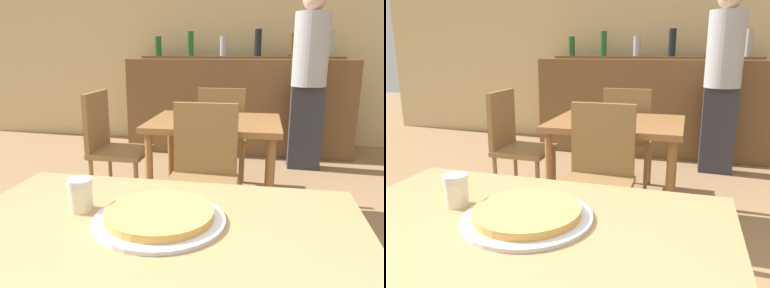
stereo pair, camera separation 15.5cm
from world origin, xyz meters
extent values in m
cube|color=#D1B784|center=(0.00, 4.07, 1.40)|extent=(8.00, 0.05, 2.80)
cube|color=#A87F51|center=(0.00, 0.00, 0.71)|extent=(1.18, 0.74, 0.04)
cylinder|color=#A87F51|center=(-0.53, 0.31, 0.34)|extent=(0.05, 0.05, 0.69)
cube|color=brown|center=(-0.04, 1.64, 0.71)|extent=(0.91, 0.72, 0.04)
cylinder|color=brown|center=(-0.43, 1.34, 0.34)|extent=(0.05, 0.05, 0.69)
cylinder|color=brown|center=(0.35, 1.34, 0.34)|extent=(0.05, 0.05, 0.69)
cylinder|color=brown|center=(-0.43, 1.94, 0.34)|extent=(0.05, 0.05, 0.69)
cylinder|color=brown|center=(0.35, 1.94, 0.34)|extent=(0.05, 0.05, 0.69)
cube|color=brown|center=(0.00, 3.57, 0.55)|extent=(2.60, 0.56, 1.10)
cube|color=brown|center=(0.00, 3.71, 1.12)|extent=(2.39, 0.24, 0.03)
cylinder|color=#1E5123|center=(-1.02, 3.71, 1.25)|extent=(0.08, 0.08, 0.23)
cylinder|color=#1E5123|center=(-0.61, 3.71, 1.28)|extent=(0.08, 0.08, 0.29)
cylinder|color=#9999A3|center=(-0.20, 3.71, 1.24)|extent=(0.08, 0.08, 0.23)
cylinder|color=black|center=(0.20, 3.71, 1.29)|extent=(0.08, 0.08, 0.31)
cylinder|color=#5B3314|center=(0.61, 3.71, 1.26)|extent=(0.08, 0.08, 0.26)
cylinder|color=#9999A3|center=(1.02, 3.71, 1.28)|extent=(0.08, 0.08, 0.30)
cube|color=olive|center=(-0.04, 1.03, 0.46)|extent=(0.40, 0.40, 0.04)
cube|color=olive|center=(-0.04, 1.21, 0.69)|extent=(0.38, 0.04, 0.43)
cylinder|color=olive|center=(-0.21, 0.86, 0.22)|extent=(0.03, 0.03, 0.44)
cylinder|color=olive|center=(0.13, 0.86, 0.22)|extent=(0.03, 0.03, 0.44)
cylinder|color=olive|center=(-0.21, 1.20, 0.22)|extent=(0.03, 0.03, 0.44)
cylinder|color=olive|center=(0.13, 1.20, 0.22)|extent=(0.03, 0.03, 0.44)
cube|color=olive|center=(-0.04, 2.25, 0.46)|extent=(0.40, 0.40, 0.04)
cube|color=olive|center=(-0.04, 2.06, 0.69)|extent=(0.38, 0.04, 0.43)
cylinder|color=olive|center=(0.13, 2.42, 0.22)|extent=(0.03, 0.03, 0.44)
cylinder|color=olive|center=(-0.21, 2.42, 0.22)|extent=(0.03, 0.03, 0.44)
cylinder|color=olive|center=(0.13, 2.08, 0.22)|extent=(0.03, 0.03, 0.44)
cylinder|color=olive|center=(-0.21, 2.08, 0.22)|extent=(0.03, 0.03, 0.44)
cube|color=olive|center=(-0.74, 1.64, 0.46)|extent=(0.40, 0.40, 0.04)
cube|color=olive|center=(-0.93, 1.64, 0.69)|extent=(0.04, 0.38, 0.43)
cylinder|color=olive|center=(-0.57, 1.47, 0.22)|extent=(0.03, 0.03, 0.44)
cylinder|color=olive|center=(-0.57, 1.81, 0.22)|extent=(0.03, 0.03, 0.44)
cylinder|color=olive|center=(-0.91, 1.47, 0.22)|extent=(0.03, 0.03, 0.44)
cylinder|color=olive|center=(-0.91, 1.81, 0.22)|extent=(0.03, 0.03, 0.44)
cylinder|color=silver|center=(0.00, 0.03, 0.73)|extent=(0.38, 0.38, 0.01)
cylinder|color=gold|center=(0.00, 0.03, 0.75)|extent=(0.31, 0.31, 0.02)
cylinder|color=beige|center=(-0.26, 0.06, 0.77)|extent=(0.07, 0.07, 0.08)
cylinder|color=silver|center=(-0.26, 0.06, 0.82)|extent=(0.08, 0.08, 0.02)
cube|color=#2D2D38|center=(0.73, 2.99, 0.43)|extent=(0.32, 0.18, 0.85)
cylinder|color=#9E9EA3|center=(0.73, 2.99, 1.21)|extent=(0.34, 0.34, 0.71)
camera|label=1|loc=(0.27, -0.93, 1.21)|focal=35.00mm
camera|label=2|loc=(0.42, -0.89, 1.21)|focal=35.00mm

